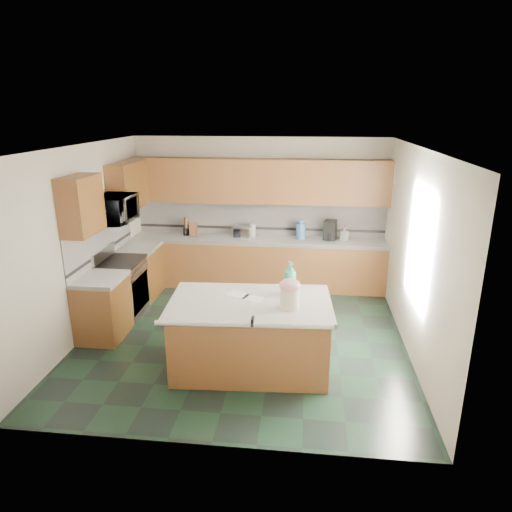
# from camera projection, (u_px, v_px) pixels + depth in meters

# --- Properties ---
(floor) EXTENTS (4.60, 4.60, 0.00)m
(floor) POSITION_uv_depth(u_px,v_px,m) (243.00, 336.00, 6.68)
(floor) COLOR black
(floor) RESTS_ON ground
(ceiling) EXTENTS (4.60, 4.60, 0.00)m
(ceiling) POSITION_uv_depth(u_px,v_px,m) (241.00, 147.00, 5.85)
(ceiling) COLOR white
(ceiling) RESTS_ON ground
(wall_back) EXTENTS (4.60, 0.04, 2.70)m
(wall_back) POSITION_uv_depth(u_px,v_px,m) (260.00, 211.00, 8.46)
(wall_back) COLOR silver
(wall_back) RESTS_ON ground
(wall_front) EXTENTS (4.60, 0.04, 2.70)m
(wall_front) POSITION_uv_depth(u_px,v_px,m) (206.00, 322.00, 4.07)
(wall_front) COLOR silver
(wall_front) RESTS_ON ground
(wall_left) EXTENTS (0.04, 4.60, 2.70)m
(wall_left) POSITION_uv_depth(u_px,v_px,m) (82.00, 242.00, 6.51)
(wall_left) COLOR silver
(wall_left) RESTS_ON ground
(wall_right) EXTENTS (0.04, 4.60, 2.70)m
(wall_right) POSITION_uv_depth(u_px,v_px,m) (416.00, 253.00, 6.02)
(wall_right) COLOR silver
(wall_right) RESTS_ON ground
(back_base_cab) EXTENTS (4.60, 0.60, 0.86)m
(back_base_cab) POSITION_uv_depth(u_px,v_px,m) (258.00, 264.00, 8.44)
(back_base_cab) COLOR #3A230B
(back_base_cab) RESTS_ON ground
(back_countertop) EXTENTS (4.60, 0.64, 0.06)m
(back_countertop) POSITION_uv_depth(u_px,v_px,m) (258.00, 240.00, 8.30)
(back_countertop) COLOR white
(back_countertop) RESTS_ON back_base_cab
(back_upper_cab) EXTENTS (4.60, 0.33, 0.78)m
(back_upper_cab) POSITION_uv_depth(u_px,v_px,m) (259.00, 181.00, 8.10)
(back_upper_cab) COLOR #3A230B
(back_upper_cab) RESTS_ON wall_back
(back_backsplash) EXTENTS (4.60, 0.02, 0.63)m
(back_backsplash) POSITION_uv_depth(u_px,v_px,m) (260.00, 218.00, 8.46)
(back_backsplash) COLOR silver
(back_backsplash) RESTS_ON back_countertop
(back_accent_band) EXTENTS (4.60, 0.01, 0.05)m
(back_accent_band) POSITION_uv_depth(u_px,v_px,m) (260.00, 228.00, 8.52)
(back_accent_band) COLOR black
(back_accent_band) RESTS_ON back_countertop
(left_base_cab_rear) EXTENTS (0.60, 0.82, 0.86)m
(left_base_cab_rear) POSITION_uv_depth(u_px,v_px,m) (140.00, 273.00, 7.98)
(left_base_cab_rear) COLOR #3A230B
(left_base_cab_rear) RESTS_ON ground
(left_counter_rear) EXTENTS (0.64, 0.82, 0.06)m
(left_counter_rear) POSITION_uv_depth(u_px,v_px,m) (138.00, 248.00, 7.84)
(left_counter_rear) COLOR white
(left_counter_rear) RESTS_ON left_base_cab_rear
(left_base_cab_front) EXTENTS (0.60, 0.72, 0.86)m
(left_base_cab_front) POSITION_uv_depth(u_px,v_px,m) (103.00, 309.00, 6.53)
(left_base_cab_front) COLOR #3A230B
(left_base_cab_front) RESTS_ON ground
(left_counter_front) EXTENTS (0.64, 0.72, 0.06)m
(left_counter_front) POSITION_uv_depth(u_px,v_px,m) (99.00, 279.00, 6.39)
(left_counter_front) COLOR white
(left_counter_front) RESTS_ON left_base_cab_front
(left_backsplash) EXTENTS (0.02, 2.30, 0.63)m
(left_backsplash) POSITION_uv_depth(u_px,v_px,m) (101.00, 240.00, 7.06)
(left_backsplash) COLOR silver
(left_backsplash) RESTS_ON wall_left
(left_accent_band) EXTENTS (0.01, 2.30, 0.05)m
(left_accent_band) POSITION_uv_depth(u_px,v_px,m) (103.00, 252.00, 7.12)
(left_accent_band) COLOR black
(left_accent_band) RESTS_ON wall_left
(left_upper_cab_rear) EXTENTS (0.33, 1.09, 0.78)m
(left_upper_cab_rear) POSITION_uv_depth(u_px,v_px,m) (128.00, 185.00, 7.65)
(left_upper_cab_rear) COLOR #3A230B
(left_upper_cab_rear) RESTS_ON wall_left
(left_upper_cab_front) EXTENTS (0.33, 0.72, 0.78)m
(left_upper_cab_front) POSITION_uv_depth(u_px,v_px,m) (81.00, 205.00, 6.08)
(left_upper_cab_front) COLOR #3A230B
(left_upper_cab_front) RESTS_ON wall_left
(range_body) EXTENTS (0.60, 0.76, 0.88)m
(range_body) POSITION_uv_depth(u_px,v_px,m) (123.00, 289.00, 7.23)
(range_body) COLOR #B7B7BC
(range_body) RESTS_ON ground
(range_oven_door) EXTENTS (0.02, 0.68, 0.55)m
(range_oven_door) POSITION_uv_depth(u_px,v_px,m) (140.00, 292.00, 7.21)
(range_oven_door) COLOR black
(range_oven_door) RESTS_ON range_body
(range_cooktop) EXTENTS (0.62, 0.78, 0.04)m
(range_cooktop) POSITION_uv_depth(u_px,v_px,m) (120.00, 262.00, 7.09)
(range_cooktop) COLOR black
(range_cooktop) RESTS_ON range_body
(range_handle) EXTENTS (0.02, 0.66, 0.02)m
(range_handle) POSITION_uv_depth(u_px,v_px,m) (140.00, 270.00, 7.09)
(range_handle) COLOR #B7B7BC
(range_handle) RESTS_ON range_body
(range_backguard) EXTENTS (0.06, 0.76, 0.18)m
(range_backguard) POSITION_uv_depth(u_px,v_px,m) (103.00, 254.00, 7.08)
(range_backguard) COLOR #B7B7BC
(range_backguard) RESTS_ON range_body
(microwave) EXTENTS (0.50, 0.73, 0.41)m
(microwave) POSITION_uv_depth(u_px,v_px,m) (115.00, 209.00, 6.83)
(microwave) COLOR #B7B7BC
(microwave) RESTS_ON wall_left
(island_base) EXTENTS (1.95, 1.19, 0.86)m
(island_base) POSITION_uv_depth(u_px,v_px,m) (250.00, 337.00, 5.74)
(island_base) COLOR #3A230B
(island_base) RESTS_ON ground
(island_top) EXTENTS (2.05, 1.29, 0.06)m
(island_top) POSITION_uv_depth(u_px,v_px,m) (250.00, 303.00, 5.60)
(island_top) COLOR white
(island_top) RESTS_ON island_base
(island_bullnose) EXTENTS (1.99, 0.18, 0.06)m
(island_bullnose) POSITION_uv_depth(u_px,v_px,m) (244.00, 325.00, 5.04)
(island_bullnose) COLOR white
(island_bullnose) RESTS_ON island_base
(treat_jar) EXTENTS (0.24, 0.24, 0.24)m
(treat_jar) POSITION_uv_depth(u_px,v_px,m) (290.00, 298.00, 5.37)
(treat_jar) COLOR beige
(treat_jar) RESTS_ON island_top
(treat_jar_lid) EXTENTS (0.25, 0.25, 0.16)m
(treat_jar_lid) POSITION_uv_depth(u_px,v_px,m) (290.00, 285.00, 5.32)
(treat_jar_lid) COLOR #D7999C
(treat_jar_lid) RESTS_ON treat_jar
(treat_jar_knob) EXTENTS (0.08, 0.03, 0.03)m
(treat_jar_knob) POSITION_uv_depth(u_px,v_px,m) (290.00, 281.00, 5.31)
(treat_jar_knob) COLOR tan
(treat_jar_knob) RESTS_ON treat_jar_lid
(treat_jar_knob_end_l) EXTENTS (0.04, 0.04, 0.04)m
(treat_jar_knob_end_l) POSITION_uv_depth(u_px,v_px,m) (286.00, 281.00, 5.31)
(treat_jar_knob_end_l) COLOR tan
(treat_jar_knob_end_l) RESTS_ON treat_jar_lid
(treat_jar_knob_end_r) EXTENTS (0.04, 0.04, 0.04)m
(treat_jar_knob_end_r) POSITION_uv_depth(u_px,v_px,m) (294.00, 281.00, 5.30)
(treat_jar_knob_end_r) COLOR tan
(treat_jar_knob_end_r) RESTS_ON treat_jar_lid
(soap_bottle_island) EXTENTS (0.21, 0.22, 0.43)m
(soap_bottle_island) POSITION_uv_depth(u_px,v_px,m) (290.00, 278.00, 5.74)
(soap_bottle_island) COLOR #30B79D
(soap_bottle_island) RESTS_ON island_top
(paper_sheet_a) EXTENTS (0.29, 0.25, 0.00)m
(paper_sheet_a) POSITION_uv_depth(u_px,v_px,m) (253.00, 298.00, 5.67)
(paper_sheet_a) COLOR white
(paper_sheet_a) RESTS_ON island_top
(paper_sheet_b) EXTENTS (0.33, 0.30, 0.00)m
(paper_sheet_b) POSITION_uv_depth(u_px,v_px,m) (238.00, 295.00, 5.78)
(paper_sheet_b) COLOR white
(paper_sheet_b) RESTS_ON island_top
(clamp_body) EXTENTS (0.03, 0.10, 0.09)m
(clamp_body) POSITION_uv_depth(u_px,v_px,m) (253.00, 321.00, 5.04)
(clamp_body) COLOR black
(clamp_body) RESTS_ON island_top
(clamp_handle) EXTENTS (0.02, 0.07, 0.02)m
(clamp_handle) POSITION_uv_depth(u_px,v_px,m) (252.00, 325.00, 4.99)
(clamp_handle) COLOR black
(clamp_handle) RESTS_ON island_top
(knife_block) EXTENTS (0.15, 0.20, 0.27)m
(knife_block) POSITION_uv_depth(u_px,v_px,m) (193.00, 229.00, 8.42)
(knife_block) COLOR #472814
(knife_block) RESTS_ON back_countertop
(utensil_crock) EXTENTS (0.11, 0.11, 0.14)m
(utensil_crock) POSITION_uv_depth(u_px,v_px,m) (186.00, 231.00, 8.48)
(utensil_crock) COLOR black
(utensil_crock) RESTS_ON back_countertop
(utensil_bundle) EXTENTS (0.06, 0.06, 0.20)m
(utensil_bundle) POSITION_uv_depth(u_px,v_px,m) (186.00, 223.00, 8.43)
(utensil_bundle) COLOR #472814
(utensil_bundle) RESTS_ON utensil_crock
(toaster_oven) EXTENTS (0.38, 0.31, 0.20)m
(toaster_oven) POSITION_uv_depth(u_px,v_px,m) (242.00, 232.00, 8.33)
(toaster_oven) COLOR #B7B7BC
(toaster_oven) RESTS_ON back_countertop
(toaster_oven_door) EXTENTS (0.30, 0.01, 0.16)m
(toaster_oven_door) POSITION_uv_depth(u_px,v_px,m) (242.00, 234.00, 8.23)
(toaster_oven_door) COLOR black
(toaster_oven_door) RESTS_ON toaster_oven
(paper_towel) EXTENTS (0.11, 0.11, 0.24)m
(paper_towel) POSITION_uv_depth(u_px,v_px,m) (253.00, 230.00, 8.35)
(paper_towel) COLOR white
(paper_towel) RESTS_ON back_countertop
(paper_towel_base) EXTENTS (0.16, 0.16, 0.01)m
(paper_towel_base) POSITION_uv_depth(u_px,v_px,m) (253.00, 236.00, 8.39)
(paper_towel_base) COLOR #B7B7BC
(paper_towel_base) RESTS_ON back_countertop
(water_jug) EXTENTS (0.18, 0.18, 0.29)m
(water_jug) POSITION_uv_depth(u_px,v_px,m) (301.00, 231.00, 8.22)
(water_jug) COLOR #4776B8
(water_jug) RESTS_ON back_countertop
(water_jug_neck) EXTENTS (0.08, 0.08, 0.04)m
(water_jug_neck) POSITION_uv_depth(u_px,v_px,m) (301.00, 222.00, 8.16)
(water_jug_neck) COLOR #4776B8
(water_jug_neck) RESTS_ON water_jug
(coffee_maker) EXTENTS (0.25, 0.27, 0.35)m
(coffee_maker) POSITION_uv_depth(u_px,v_px,m) (330.00, 230.00, 8.17)
(coffee_maker) COLOR black
(coffee_maker) RESTS_ON back_countertop
(coffee_carafe) EXTENTS (0.14, 0.14, 0.14)m
(coffee_carafe) POSITION_uv_depth(u_px,v_px,m) (330.00, 236.00, 8.15)
(coffee_carafe) COLOR black
(coffee_carafe) RESTS_ON back_countertop
(soap_bottle_back) EXTENTS (0.16, 0.16, 0.24)m
(soap_bottle_back) POSITION_uv_depth(u_px,v_px,m) (344.00, 234.00, 8.13)
(soap_bottle_back) COLOR white
(soap_bottle_back) RESTS_ON back_countertop
(soap_back_cap) EXTENTS (0.02, 0.02, 0.03)m
(soap_back_cap) POSITION_uv_depth(u_px,v_px,m) (345.00, 226.00, 8.09)
(soap_back_cap) COLOR red
(soap_back_cap) RESTS_ON soap_bottle_back
(window_light_proxy) EXTENTS (0.02, 1.40, 1.10)m
(window_light_proxy) POSITION_uv_depth(u_px,v_px,m) (418.00, 247.00, 5.78)
(window_light_proxy) COLOR white
(window_light_proxy) RESTS_ON wall_right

